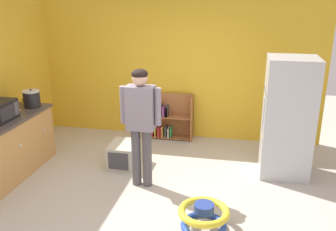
{
  "coord_description": "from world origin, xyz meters",
  "views": [
    {
      "loc": [
        1.14,
        -4.23,
        2.61
      ],
      "look_at": [
        0.16,
        0.57,
        0.98
      ],
      "focal_mm": 38.93,
      "sensor_mm": 36.0,
      "label": 1
    }
  ],
  "objects_px": {
    "banana_bunch": "(18,111)",
    "standing_person": "(141,118)",
    "crock_pot": "(32,99)",
    "yellow_cup": "(24,101)",
    "bookshelf": "(169,119)",
    "pet_carrier": "(124,154)",
    "baby_walker": "(204,216)",
    "kitchen_counter": "(2,151)",
    "orange_cup": "(4,108)",
    "refrigerator": "(288,118)"
  },
  "relations": [
    {
      "from": "bookshelf",
      "to": "baby_walker",
      "type": "relative_size",
      "value": 1.41
    },
    {
      "from": "baby_walker",
      "to": "yellow_cup",
      "type": "bearing_deg",
      "value": 154.51
    },
    {
      "from": "yellow_cup",
      "to": "orange_cup",
      "type": "xyz_separation_m",
      "value": [
        -0.08,
        -0.42,
        0.0
      ]
    },
    {
      "from": "crock_pot",
      "to": "banana_bunch",
      "type": "xyz_separation_m",
      "value": [
        -0.05,
        -0.33,
        -0.11
      ]
    },
    {
      "from": "kitchen_counter",
      "to": "standing_person",
      "type": "height_order",
      "value": "standing_person"
    },
    {
      "from": "kitchen_counter",
      "to": "orange_cup",
      "type": "relative_size",
      "value": 20.81
    },
    {
      "from": "banana_bunch",
      "to": "yellow_cup",
      "type": "distance_m",
      "value": 0.49
    },
    {
      "from": "bookshelf",
      "to": "pet_carrier",
      "type": "bearing_deg",
      "value": -110.0
    },
    {
      "from": "bookshelf",
      "to": "pet_carrier",
      "type": "xyz_separation_m",
      "value": [
        -0.47,
        -1.29,
        -0.18
      ]
    },
    {
      "from": "pet_carrier",
      "to": "yellow_cup",
      "type": "distance_m",
      "value": 1.87
    },
    {
      "from": "refrigerator",
      "to": "banana_bunch",
      "type": "bearing_deg",
      "value": -171.27
    },
    {
      "from": "banana_bunch",
      "to": "kitchen_counter",
      "type": "bearing_deg",
      "value": -96.49
    },
    {
      "from": "kitchen_counter",
      "to": "bookshelf",
      "type": "relative_size",
      "value": 2.33
    },
    {
      "from": "refrigerator",
      "to": "pet_carrier",
      "type": "height_order",
      "value": "refrigerator"
    },
    {
      "from": "refrigerator",
      "to": "orange_cup",
      "type": "xyz_separation_m",
      "value": [
        -4.26,
        -0.57,
        0.06
      ]
    },
    {
      "from": "refrigerator",
      "to": "banana_bunch",
      "type": "distance_m",
      "value": 4.05
    },
    {
      "from": "yellow_cup",
      "to": "kitchen_counter",
      "type": "bearing_deg",
      "value": -81.79
    },
    {
      "from": "kitchen_counter",
      "to": "pet_carrier",
      "type": "relative_size",
      "value": 3.58
    },
    {
      "from": "pet_carrier",
      "to": "yellow_cup",
      "type": "bearing_deg",
      "value": 177.67
    },
    {
      "from": "baby_walker",
      "to": "pet_carrier",
      "type": "xyz_separation_m",
      "value": [
        -1.44,
        1.43,
        0.02
      ]
    },
    {
      "from": "banana_bunch",
      "to": "yellow_cup",
      "type": "xyz_separation_m",
      "value": [
        -0.18,
        0.46,
        0.02
      ]
    },
    {
      "from": "crock_pot",
      "to": "refrigerator",
      "type": "bearing_deg",
      "value": 4.14
    },
    {
      "from": "banana_bunch",
      "to": "orange_cup",
      "type": "distance_m",
      "value": 0.26
    },
    {
      "from": "orange_cup",
      "to": "banana_bunch",
      "type": "bearing_deg",
      "value": -9.5
    },
    {
      "from": "crock_pot",
      "to": "banana_bunch",
      "type": "relative_size",
      "value": 1.87
    },
    {
      "from": "standing_person",
      "to": "yellow_cup",
      "type": "distance_m",
      "value": 2.26
    },
    {
      "from": "baby_walker",
      "to": "banana_bunch",
      "type": "distance_m",
      "value": 3.23
    },
    {
      "from": "pet_carrier",
      "to": "crock_pot",
      "type": "bearing_deg",
      "value": -177.59
    },
    {
      "from": "pet_carrier",
      "to": "orange_cup",
      "type": "bearing_deg",
      "value": -169.01
    },
    {
      "from": "pet_carrier",
      "to": "orange_cup",
      "type": "distance_m",
      "value": 1.97
    },
    {
      "from": "baby_walker",
      "to": "pet_carrier",
      "type": "height_order",
      "value": "pet_carrier"
    },
    {
      "from": "crock_pot",
      "to": "orange_cup",
      "type": "distance_m",
      "value": 0.43
    },
    {
      "from": "baby_walker",
      "to": "orange_cup",
      "type": "relative_size",
      "value": 6.36
    },
    {
      "from": "baby_walker",
      "to": "crock_pot",
      "type": "bearing_deg",
      "value": 154.88
    },
    {
      "from": "banana_bunch",
      "to": "standing_person",
      "type": "bearing_deg",
      "value": -5.21
    },
    {
      "from": "refrigerator",
      "to": "pet_carrier",
      "type": "distance_m",
      "value": 2.58
    },
    {
      "from": "refrigerator",
      "to": "bookshelf",
      "type": "distance_m",
      "value": 2.33
    },
    {
      "from": "banana_bunch",
      "to": "orange_cup",
      "type": "bearing_deg",
      "value": 170.5
    },
    {
      "from": "crock_pot",
      "to": "kitchen_counter",
      "type": "bearing_deg",
      "value": -97.52
    },
    {
      "from": "refrigerator",
      "to": "baby_walker",
      "type": "height_order",
      "value": "refrigerator"
    },
    {
      "from": "kitchen_counter",
      "to": "banana_bunch",
      "type": "xyz_separation_m",
      "value": [
        0.05,
        0.43,
        0.48
      ]
    },
    {
      "from": "baby_walker",
      "to": "yellow_cup",
      "type": "relative_size",
      "value": 6.36
    },
    {
      "from": "refrigerator",
      "to": "bookshelf",
      "type": "xyz_separation_m",
      "value": [
        -2.0,
        1.07,
        -0.53
      ]
    },
    {
      "from": "kitchen_counter",
      "to": "refrigerator",
      "type": "xyz_separation_m",
      "value": [
        4.05,
        1.04,
        0.44
      ]
    },
    {
      "from": "banana_bunch",
      "to": "bookshelf",
      "type": "bearing_deg",
      "value": 40.15
    },
    {
      "from": "kitchen_counter",
      "to": "refrigerator",
      "type": "relative_size",
      "value": 1.11
    },
    {
      "from": "kitchen_counter",
      "to": "crock_pot",
      "type": "relative_size",
      "value": 6.69
    },
    {
      "from": "baby_walker",
      "to": "orange_cup",
      "type": "distance_m",
      "value": 3.49
    },
    {
      "from": "bookshelf",
      "to": "yellow_cup",
      "type": "distance_m",
      "value": 2.56
    },
    {
      "from": "standing_person",
      "to": "pet_carrier",
      "type": "relative_size",
      "value": 3.06
    }
  ]
}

